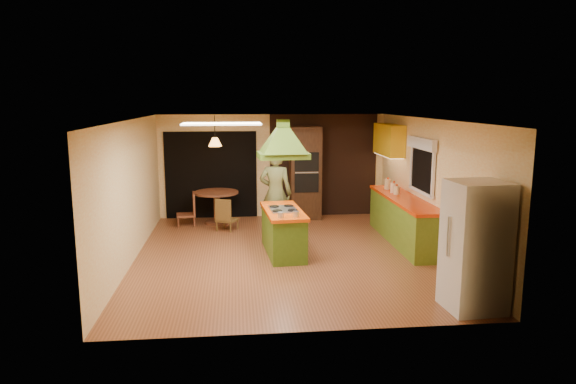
{
  "coord_description": "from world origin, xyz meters",
  "views": [
    {
      "loc": [
        -0.89,
        -9.17,
        2.86
      ],
      "look_at": [
        0.06,
        0.19,
        1.15
      ],
      "focal_mm": 32.0,
      "sensor_mm": 36.0,
      "label": 1
    }
  ],
  "objects": [
    {
      "name": "man",
      "position": [
        -0.09,
        1.28,
        0.93
      ],
      "size": [
        0.77,
        0.61,
        1.86
      ],
      "primitive_type": "imported",
      "rotation": [
        0.0,
        0.0,
        2.88
      ],
      "color": "brown",
      "rests_on": "ground"
    },
    {
      "name": "chair_near",
      "position": [
        -1.11,
        1.93,
        0.36
      ],
      "size": [
        0.54,
        0.54,
        0.73
      ],
      "primitive_type": null,
      "rotation": [
        0.0,
        0.0,
        2.66
      ],
      "color": "brown",
      "rests_on": "ground"
    },
    {
      "name": "window_right",
      "position": [
        2.7,
        0.4,
        1.77
      ],
      "size": [
        0.12,
        1.35,
        1.06
      ],
      "color": "black",
      "rests_on": "room_walls"
    },
    {
      "name": "dining_table",
      "position": [
        -1.36,
        2.58,
        0.53
      ],
      "size": [
        1.01,
        1.01,
        0.76
      ],
      "rotation": [
        0.0,
        0.0,
        0.4
      ],
      "color": "brown",
      "rests_on": "ground"
    },
    {
      "name": "right_counter",
      "position": [
        2.45,
        0.6,
        0.46
      ],
      "size": [
        0.62,
        3.05,
        0.92
      ],
      "color": "olive",
      "rests_on": "ground"
    },
    {
      "name": "ground",
      "position": [
        0.0,
        0.0,
        0.0
      ],
      "size": [
        6.5,
        6.5,
        0.0
      ],
      "primitive_type": "plane",
      "color": "brown",
      "rests_on": "ground"
    },
    {
      "name": "fluor_panel",
      "position": [
        -1.1,
        -1.2,
        2.48
      ],
      "size": [
        1.2,
        0.6,
        0.03
      ],
      "primitive_type": "cube",
      "color": "white",
      "rests_on": "ceiling_plane"
    },
    {
      "name": "pendant_lamp",
      "position": [
        -1.36,
        2.58,
        1.9
      ],
      "size": [
        0.4,
        0.4,
        0.2
      ],
      "primitive_type": "cone",
      "rotation": [
        0.0,
        0.0,
        0.39
      ],
      "color": "#FF9E3F",
      "rests_on": "ceiling_plane"
    },
    {
      "name": "range_hood",
      "position": [
        -0.04,
        0.09,
        2.26
      ],
      "size": [
        0.94,
        0.71,
        0.78
      ],
      "rotation": [
        0.0,
        0.0,
        0.06
      ],
      "color": "#4C6F1B",
      "rests_on": "ceiling_plane"
    },
    {
      "name": "brick_panel",
      "position": [
        1.25,
        3.23,
        1.25
      ],
      "size": [
        2.64,
        0.03,
        2.5
      ],
      "primitive_type": "cube",
      "color": "#381E14",
      "rests_on": "ground"
    },
    {
      "name": "chair_left",
      "position": [
        -2.06,
        2.48,
        0.38
      ],
      "size": [
        0.46,
        0.46,
        0.76
      ],
      "primitive_type": null,
      "rotation": [
        0.0,
        0.0,
        -1.45
      ],
      "color": "brown",
      "rests_on": "ground"
    },
    {
      "name": "nook_opening",
      "position": [
        -1.5,
        3.23,
        1.05
      ],
      "size": [
        2.2,
        0.03,
        2.1
      ],
      "primitive_type": "cube",
      "color": "black",
      "rests_on": "ground"
    },
    {
      "name": "canister_large",
      "position": [
        2.4,
        1.6,
        1.03
      ],
      "size": [
        0.17,
        0.17,
        0.22
      ],
      "primitive_type": "cylinder",
      "rotation": [
        0.0,
        0.0,
        0.14
      ],
      "color": "beige",
      "rests_on": "right_counter"
    },
    {
      "name": "kitchen_island",
      "position": [
        -0.04,
        0.09,
        0.43
      ],
      "size": [
        0.78,
        1.71,
        0.85
      ],
      "rotation": [
        0.0,
        0.0,
        0.07
      ],
      "color": "#486E1B",
      "rests_on": "ground"
    },
    {
      "name": "refrigerator",
      "position": [
        2.31,
        -2.76,
        0.89
      ],
      "size": [
        0.78,
        0.74,
        1.79
      ],
      "primitive_type": "cube",
      "rotation": [
        0.0,
        0.0,
        0.06
      ],
      "color": "silver",
      "rests_on": "ground"
    },
    {
      "name": "ceiling_plane",
      "position": [
        0.0,
        0.0,
        2.5
      ],
      "size": [
        6.5,
        6.5,
        0.0
      ],
      "primitive_type": "plane",
      "rotation": [
        3.14,
        0.0,
        0.0
      ],
      "color": "silver",
      "rests_on": "room_walls"
    },
    {
      "name": "upper_cabinets",
      "position": [
        2.57,
        2.2,
        1.95
      ],
      "size": [
        0.34,
        1.4,
        0.7
      ],
      "primitive_type": "cube",
      "color": "yellow",
      "rests_on": "room_walls"
    },
    {
      "name": "canister_medium",
      "position": [
        2.4,
        1.17,
        1.02
      ],
      "size": [
        0.16,
        0.16,
        0.21
      ],
      "primitive_type": "cylinder",
      "rotation": [
        0.0,
        0.0,
        0.11
      ],
      "color": "#FFEDCD",
      "rests_on": "right_counter"
    },
    {
      "name": "canister_small",
      "position": [
        2.4,
        0.97,
        1.01
      ],
      "size": [
        0.13,
        0.13,
        0.17
      ],
      "primitive_type": "cylinder",
      "rotation": [
        0.0,
        0.0,
        0.02
      ],
      "color": "#F7EDC6",
      "rests_on": "right_counter"
    },
    {
      "name": "room_walls",
      "position": [
        0.0,
        0.0,
        1.25
      ],
      "size": [
        5.5,
        6.5,
        6.5
      ],
      "color": "#FEEAB6",
      "rests_on": "ground"
    },
    {
      "name": "wall_oven",
      "position": [
        0.75,
        2.95,
        1.11
      ],
      "size": [
        0.74,
        0.61,
        2.22
      ],
      "rotation": [
        0.0,
        0.0,
        0.01
      ],
      "color": "#432615",
      "rests_on": "ground"
    }
  ]
}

